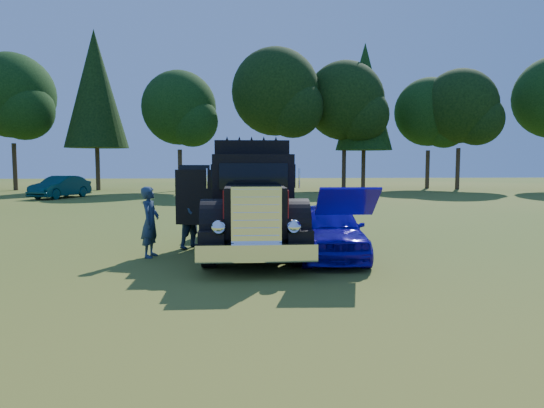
{
  "coord_description": "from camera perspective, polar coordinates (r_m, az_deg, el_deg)",
  "views": [
    {
      "loc": [
        1.0,
        -11.3,
        2.41
      ],
      "look_at": [
        1.81,
        1.06,
        1.33
      ],
      "focal_mm": 32.0,
      "sensor_mm": 36.0,
      "label": 1
    }
  ],
  "objects": [
    {
      "name": "ground",
      "position": [
        11.6,
        -8.68,
        -7.06
      ],
      "size": [
        120.0,
        120.0,
        0.0
      ],
      "primitive_type": "plane",
      "color": "#335A1A",
      "rests_on": "ground"
    },
    {
      "name": "treeline",
      "position": [
        39.6,
        -5.56,
        12.51
      ],
      "size": [
        72.1,
        24.23,
        13.84
      ],
      "color": "#2D2116",
      "rests_on": "ground"
    },
    {
      "name": "diamond_t_truck",
      "position": [
        13.15,
        -2.33,
        0.05
      ],
      "size": [
        3.35,
        7.16,
        3.0
      ],
      "color": "black",
      "rests_on": "ground"
    },
    {
      "name": "hotrod_coupe",
      "position": [
        12.33,
        6.71,
        -3.06
      ],
      "size": [
        1.8,
        4.23,
        1.89
      ],
      "color": "#0811B2",
      "rests_on": "ground"
    },
    {
      "name": "spectator_near",
      "position": [
        12.61,
        -14.14,
        -2.06
      ],
      "size": [
        0.53,
        0.72,
        1.79
      ],
      "primitive_type": "imported",
      "rotation": [
        0.0,
        0.0,
        1.4
      ],
      "color": "#22284F",
      "rests_on": "ground"
    },
    {
      "name": "spectator_far",
      "position": [
        13.66,
        -9.07,
        -1.13
      ],
      "size": [
        1.17,
        1.19,
        1.94
      ],
      "primitive_type": "imported",
      "rotation": [
        0.0,
        0.0,
        0.88
      ],
      "color": "#20314B",
      "rests_on": "ground"
    },
    {
      "name": "distant_teal_car",
      "position": [
        35.21,
        -23.64,
        1.85
      ],
      "size": [
        2.98,
        4.73,
        1.47
      ],
      "primitive_type": "imported",
      "rotation": [
        0.0,
        0.0,
        -0.35
      ],
      "color": "#092E3A",
      "rests_on": "ground"
    }
  ]
}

